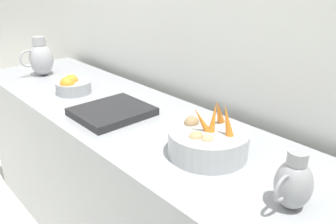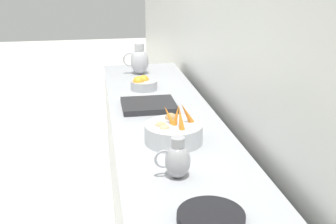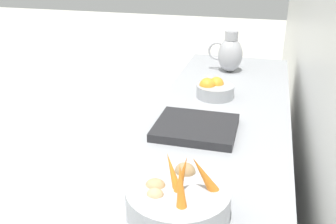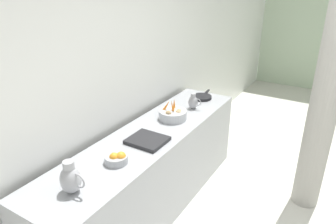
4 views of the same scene
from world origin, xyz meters
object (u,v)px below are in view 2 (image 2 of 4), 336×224
orange_bowl (143,84)px  metal_pitcher_short (177,160)px  metal_pitcher_tall (139,60)px  skillet_on_counter (211,218)px  vegetable_colander (174,132)px

orange_bowl → metal_pitcher_short: bearing=89.6°
metal_pitcher_short → orange_bowl: bearing=-90.4°
orange_bowl → metal_pitcher_tall: 0.47m
metal_pitcher_tall → skillet_on_counter: metal_pitcher_tall is taller
orange_bowl → skillet_on_counter: (-0.05, 1.71, -0.02)m
vegetable_colander → skillet_on_counter: vegetable_colander is taller
metal_pitcher_tall → orange_bowl: bearing=87.1°
metal_pitcher_tall → skillet_on_counter: 2.17m
skillet_on_counter → metal_pitcher_tall: bearing=-89.4°
metal_pitcher_short → metal_pitcher_tall: bearing=-91.0°
vegetable_colander → orange_bowl: size_ratio=1.54×
vegetable_colander → metal_pitcher_tall: 1.44m
orange_bowl → metal_pitcher_tall: size_ratio=0.77×
orange_bowl → metal_pitcher_short: size_ratio=1.05×
vegetable_colander → metal_pitcher_tall: metal_pitcher_tall is taller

